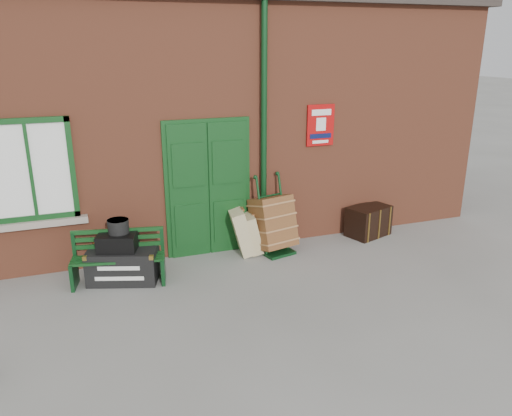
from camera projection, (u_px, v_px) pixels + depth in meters
name	position (u px, v px, depth m)	size (l,w,h in m)	color
ground	(256.00, 287.00, 7.27)	(80.00, 80.00, 0.00)	gray
station_building	(195.00, 109.00, 9.71)	(10.30, 4.30, 4.36)	brown
bench	(118.00, 256.00, 7.31)	(1.38, 0.66, 0.82)	#103B16
houdini_trunk	(123.00, 265.00, 7.40)	(1.00, 0.55, 0.50)	black
strongbox	(118.00, 242.00, 7.27)	(0.55, 0.40, 0.25)	black
hatbox	(118.00, 226.00, 7.23)	(0.30, 0.30, 0.20)	black
suitcase_back	(241.00, 231.00, 8.33)	(0.22, 0.54, 0.76)	tan
suitcase_front	(252.00, 233.00, 8.40)	(0.19, 0.49, 0.65)	tan
porter_trolley	(273.00, 223.00, 8.38)	(0.76, 0.80, 1.29)	#0D3416
dark_trunk	(368.00, 221.00, 9.16)	(0.76, 0.50, 0.55)	black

